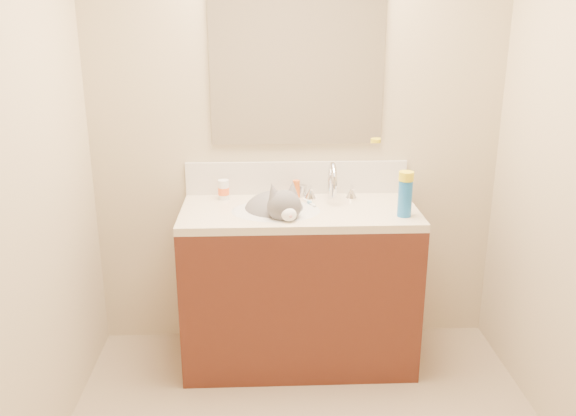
{
  "coord_description": "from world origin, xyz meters",
  "views": [
    {
      "loc": [
        -0.18,
        -1.96,
        1.82
      ],
      "look_at": [
        -0.06,
        0.92,
        0.88
      ],
      "focal_mm": 38.0,
      "sensor_mm": 36.0,
      "label": 1
    }
  ],
  "objects": [
    {
      "name": "room_shell",
      "position": [
        0.0,
        0.0,
        1.49
      ],
      "size": [
        2.24,
        2.54,
        2.52
      ],
      "color": "#BDAC8C",
      "rests_on": "ground"
    },
    {
      "name": "spray_cap",
      "position": [
        0.5,
        0.84,
        1.06
      ],
      "size": [
        0.09,
        0.09,
        0.04
      ],
      "primitive_type": "cylinder",
      "rotation": [
        0.0,
        0.0,
        -0.21
      ],
      "color": "yellow",
      "rests_on": "spray_can"
    },
    {
      "name": "backsplash",
      "position": [
        0.0,
        1.24,
        0.95
      ],
      "size": [
        1.2,
        0.02,
        0.18
      ],
      "primitive_type": "cube",
      "color": "silver",
      "rests_on": "counter_slab"
    },
    {
      "name": "mirror",
      "position": [
        0.0,
        1.24,
        1.54
      ],
      "size": [
        0.9,
        0.02,
        0.8
      ],
      "primitive_type": "cube",
      "color": "white",
      "rests_on": "room_shell"
    },
    {
      "name": "vanity_cabinet",
      "position": [
        0.0,
        0.97,
        0.41
      ],
      "size": [
        1.2,
        0.55,
        0.82
      ],
      "primitive_type": "cube",
      "color": "#4B1F14",
      "rests_on": "ground"
    },
    {
      "name": "toothbrush",
      "position": [
        0.06,
        1.05,
        0.86
      ],
      "size": [
        0.06,
        0.13,
        0.01
      ],
      "primitive_type": "cube",
      "rotation": [
        0.0,
        0.0,
        0.36
      ],
      "color": "white",
      "rests_on": "counter_slab"
    },
    {
      "name": "silver_jar",
      "position": [
        0.02,
        1.19,
        0.89
      ],
      "size": [
        0.07,
        0.07,
        0.06
      ],
      "primitive_type": "cylinder",
      "rotation": [
        0.0,
        0.0,
        -0.43
      ],
      "color": "#B7B7BC",
      "rests_on": "counter_slab"
    },
    {
      "name": "toothbrush_head",
      "position": [
        0.06,
        1.05,
        0.87
      ],
      "size": [
        0.02,
        0.03,
        0.01
      ],
      "primitive_type": "cube",
      "rotation": [
        0.0,
        0.0,
        0.36
      ],
      "color": "#67AEDB",
      "rests_on": "counter_slab"
    },
    {
      "name": "pill_bottle",
      "position": [
        -0.39,
        1.15,
        0.91
      ],
      "size": [
        0.06,
        0.06,
        0.1
      ],
      "primitive_type": "cylinder",
      "rotation": [
        0.0,
        0.0,
        0.11
      ],
      "color": "white",
      "rests_on": "counter_slab"
    },
    {
      "name": "amber_bottle",
      "position": [
        -0.01,
        1.17,
        0.91
      ],
      "size": [
        0.05,
        0.05,
        0.09
      ],
      "primitive_type": "cylinder",
      "rotation": [
        0.0,
        0.0,
        0.39
      ],
      "color": "orange",
      "rests_on": "counter_slab"
    },
    {
      "name": "counter_slab",
      "position": [
        0.0,
        0.97,
        0.84
      ],
      "size": [
        1.2,
        0.55,
        0.04
      ],
      "primitive_type": "cube",
      "color": "beige",
      "rests_on": "vanity_cabinet"
    },
    {
      "name": "pill_label",
      "position": [
        -0.39,
        1.15,
        0.9
      ],
      "size": [
        0.07,
        0.07,
        0.04
      ],
      "primitive_type": "cylinder",
      "rotation": [
        0.0,
        0.0,
        0.11
      ],
      "color": "orange",
      "rests_on": "pill_bottle"
    },
    {
      "name": "faucet",
      "position": [
        0.18,
        1.11,
        0.95
      ],
      "size": [
        0.28,
        0.2,
        0.21
      ],
      "color": "silver",
      "rests_on": "counter_slab"
    },
    {
      "name": "cat",
      "position": [
        -0.12,
        0.97,
        0.84
      ],
      "size": [
        0.43,
        0.48,
        0.34
      ],
      "rotation": [
        0.0,
        0.0,
        0.29
      ],
      "color": "#575457",
      "rests_on": "basin"
    },
    {
      "name": "basin",
      "position": [
        -0.12,
        0.94,
        0.79
      ],
      "size": [
        0.45,
        0.36,
        0.14
      ],
      "primitive_type": "ellipsoid",
      "color": "silver",
      "rests_on": "vanity_cabinet"
    },
    {
      "name": "spray_can",
      "position": [
        0.5,
        0.84,
        0.95
      ],
      "size": [
        0.08,
        0.08,
        0.19
      ],
      "primitive_type": "cylinder",
      "rotation": [
        0.0,
        0.0,
        -0.21
      ],
      "color": "blue",
      "rests_on": "counter_slab"
    }
  ]
}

